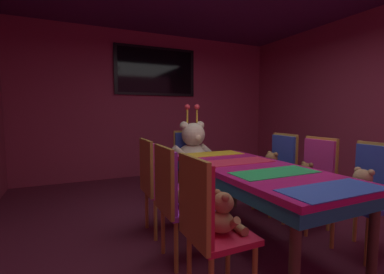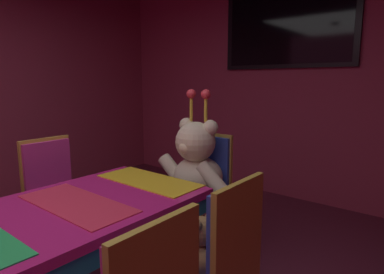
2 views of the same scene
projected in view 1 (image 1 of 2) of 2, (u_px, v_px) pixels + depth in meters
ground_plane at (253, 241)px, 2.65m from camera, size 7.90×7.90×0.00m
wall_back at (155, 105)px, 5.41m from camera, size 5.20×0.12×2.80m
banquet_table at (254, 176)px, 2.59m from camera, size 0.90×2.02×0.75m
chair_left_0 at (204, 216)px, 1.73m from camera, size 0.42×0.41×0.98m
teddy_left_0 at (224, 215)px, 1.79m from camera, size 0.23×0.30×0.28m
chair_left_1 at (173, 193)px, 2.24m from camera, size 0.42×0.41×0.98m
teddy_left_1 at (189, 191)px, 2.30m from camera, size 0.25×0.33×0.31m
chair_left_2 at (154, 177)px, 2.77m from camera, size 0.42×0.41×0.98m
chair_right_0 at (372, 186)px, 2.43m from camera, size 0.42×0.41×0.98m
teddy_right_0 at (362, 188)px, 2.37m from camera, size 0.26×0.33×0.31m
chair_right_1 at (315, 173)px, 2.96m from camera, size 0.42×0.41×0.98m
teddy_right_1 at (306, 176)px, 2.91m from camera, size 0.22×0.28×0.27m
chair_right_2 at (280, 164)px, 3.44m from camera, size 0.42×0.41×0.98m
teddy_right_2 at (271, 166)px, 3.38m from camera, size 0.25×0.33×0.31m
throne_chair at (189, 157)px, 3.99m from camera, size 0.41×0.42×0.98m
king_teddy_bear at (194, 148)px, 3.82m from camera, size 0.71×0.55×0.91m
wall_tv at (156, 71)px, 5.27m from camera, size 1.60×0.06×0.93m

